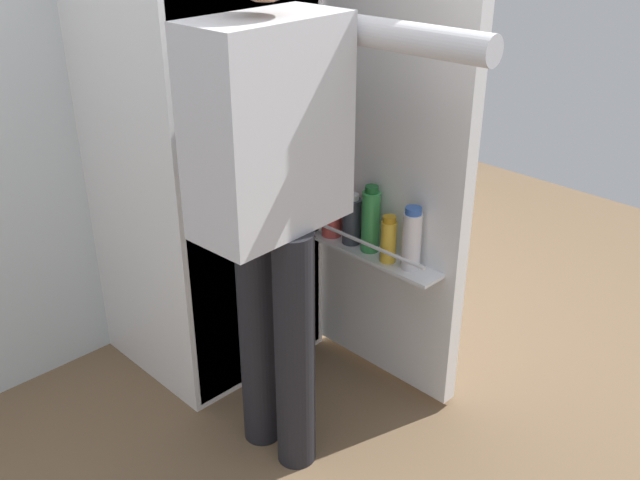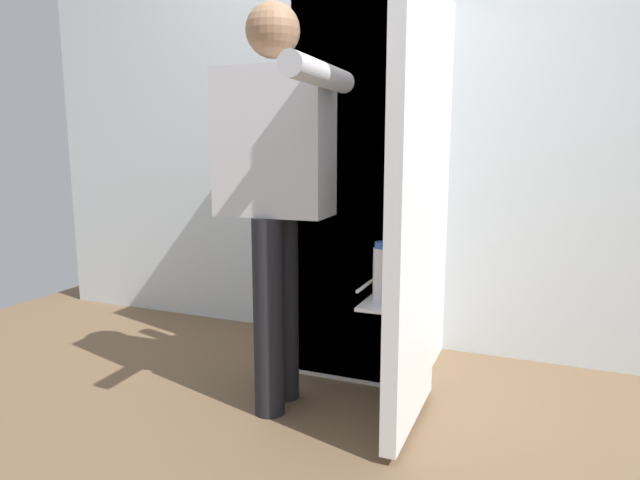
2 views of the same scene
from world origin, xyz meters
name	(u,v)px [view 1 (image 1 of 2)]	position (x,y,z in m)	size (l,w,h in m)	color
ground_plane	(311,405)	(0.00, 0.00, 0.00)	(5.01, 5.01, 0.00)	brown
refrigerator	(217,136)	(0.03, 0.48, 0.86)	(0.67, 1.18, 1.73)	white
person	(273,171)	(-0.20, -0.07, 0.95)	(0.55, 0.73, 1.59)	black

